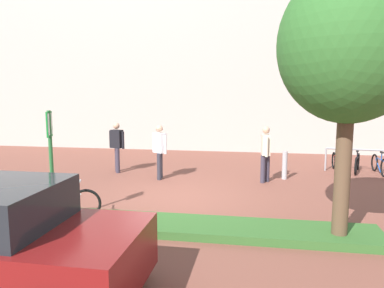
# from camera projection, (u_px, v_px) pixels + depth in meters

# --- Properties ---
(ground_plane) EXTENTS (60.00, 60.00, 0.00)m
(ground_plane) POSITION_uv_depth(u_px,v_px,m) (177.00, 197.00, 9.58)
(ground_plane) COLOR brown
(building_facade) EXTENTS (28.00, 1.20, 10.00)m
(building_facade) POSITION_uv_depth(u_px,v_px,m) (214.00, 44.00, 17.14)
(building_facade) COLOR #B2ADA3
(building_facade) RESTS_ON ground
(planter_strip) EXTENTS (7.00, 1.10, 0.16)m
(planter_strip) POSITION_uv_depth(u_px,v_px,m) (196.00, 227.00, 7.24)
(planter_strip) COLOR #336028
(planter_strip) RESTS_ON ground
(tree_sidewalk) EXTENTS (2.46, 2.46, 4.89)m
(tree_sidewalk) POSITION_uv_depth(u_px,v_px,m) (350.00, 46.00, 6.24)
(tree_sidewalk) COLOR brown
(tree_sidewalk) RESTS_ON ground
(parking_sign_post) EXTENTS (0.13, 0.35, 2.36)m
(parking_sign_post) POSITION_uv_depth(u_px,v_px,m) (51.00, 150.00, 7.55)
(parking_sign_post) COLOR #2D7238
(parking_sign_post) RESTS_ON ground
(bike_at_sign) EXTENTS (1.60, 0.64, 0.86)m
(bike_at_sign) POSITION_uv_depth(u_px,v_px,m) (61.00, 204.00, 7.85)
(bike_at_sign) COLOR black
(bike_at_sign) RESTS_ON ground
(bike_rack_cluster) EXTENTS (2.10, 1.75, 0.83)m
(bike_rack_cluster) POSITION_uv_depth(u_px,v_px,m) (357.00, 163.00, 12.57)
(bike_rack_cluster) COLOR #99999E
(bike_rack_cluster) RESTS_ON ground
(bollard_steel) EXTENTS (0.16, 0.16, 0.90)m
(bollard_steel) POSITION_uv_depth(u_px,v_px,m) (285.00, 165.00, 11.59)
(bollard_steel) COLOR #ADADB2
(bollard_steel) RESTS_ON ground
(person_shirt_blue) EXTENTS (0.53, 0.42, 1.72)m
(person_shirt_blue) POSITION_uv_depth(u_px,v_px,m) (160.00, 148.00, 11.56)
(person_shirt_blue) COLOR #2D2D38
(person_shirt_blue) RESTS_ON ground
(person_shirt_white) EXTENTS (0.28, 0.61, 1.72)m
(person_shirt_white) POSITION_uv_depth(u_px,v_px,m) (266.00, 151.00, 11.10)
(person_shirt_white) COLOR #383342
(person_shirt_white) RESTS_ON ground
(person_suited_dark) EXTENTS (0.59, 0.38, 1.72)m
(person_suited_dark) POSITION_uv_depth(u_px,v_px,m) (117.00, 144.00, 12.55)
(person_suited_dark) COLOR #383342
(person_suited_dark) RESTS_ON ground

